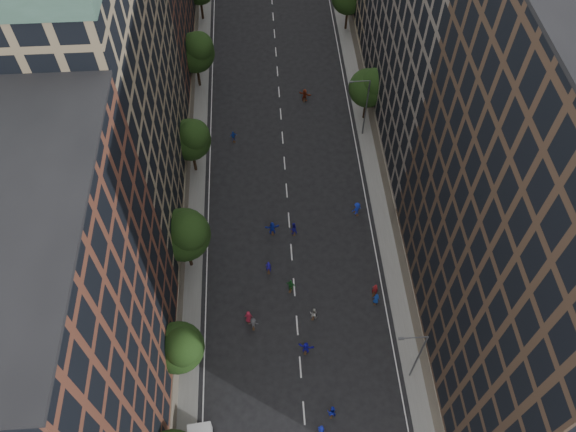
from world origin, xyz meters
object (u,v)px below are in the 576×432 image
at_px(skater_2, 332,411).
at_px(streetlamp_near, 417,355).
at_px(streetlamp_far, 365,105).
at_px(skater_1, 321,429).

bearing_deg(skater_2, streetlamp_near, -150.65).
height_order(streetlamp_far, skater_1, streetlamp_far).
bearing_deg(streetlamp_near, streetlamp_far, 90.00).
bearing_deg(streetlamp_near, skater_1, -151.75).
xyz_separation_m(skater_1, skater_2, (1.11, 1.56, 0.02)).
bearing_deg(streetlamp_far, skater_2, -102.21).
distance_m(streetlamp_near, streetlamp_far, 33.00).
bearing_deg(skater_2, skater_1, 61.24).
distance_m(streetlamp_near, skater_2, 9.51).
xyz_separation_m(streetlamp_near, skater_1, (-8.96, -4.81, -4.30)).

